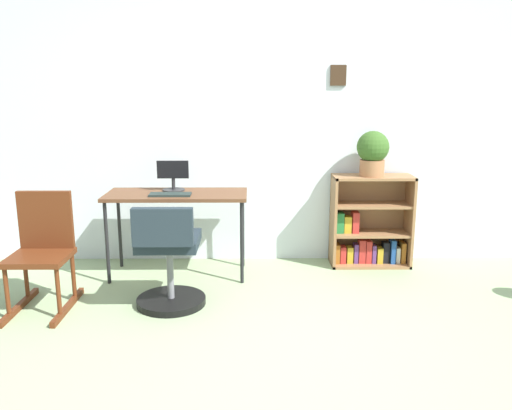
% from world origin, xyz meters
% --- Properties ---
extents(ground_plane, '(6.24, 6.24, 0.00)m').
position_xyz_m(ground_plane, '(0.00, 0.00, 0.00)').
color(ground_plane, '#8CA278').
extents(wall_back, '(5.20, 0.12, 2.49)m').
position_xyz_m(wall_back, '(0.00, 2.15, 1.25)').
color(wall_back, silver).
rests_on(wall_back, ground_plane).
extents(desk, '(1.19, 0.50, 0.73)m').
position_xyz_m(desk, '(-0.79, 1.67, 0.67)').
color(desk, brown).
rests_on(desk, ground_plane).
extents(monitor, '(0.27, 0.19, 0.26)m').
position_xyz_m(monitor, '(-0.83, 1.77, 0.85)').
color(monitor, '#262628').
rests_on(monitor, desk).
extents(keyboard, '(0.34, 0.14, 0.02)m').
position_xyz_m(keyboard, '(-0.83, 1.57, 0.74)').
color(keyboard, '#212D2A').
rests_on(keyboard, desk).
extents(office_chair, '(0.52, 0.55, 0.80)m').
position_xyz_m(office_chair, '(-0.76, 0.97, 0.36)').
color(office_chair, black).
rests_on(office_chair, ground_plane).
extents(rocking_chair, '(0.42, 0.64, 0.86)m').
position_xyz_m(rocking_chair, '(-1.69, 1.01, 0.44)').
color(rocking_chair, '#562712').
rests_on(rocking_chair, ground_plane).
extents(bookshelf_low, '(0.72, 0.30, 0.83)m').
position_xyz_m(bookshelf_low, '(0.92, 1.95, 0.36)').
color(bookshelf_low, '#916541').
rests_on(bookshelf_low, ground_plane).
extents(potted_plant_on_shelf, '(0.28, 0.28, 0.40)m').
position_xyz_m(potted_plant_on_shelf, '(0.92, 1.90, 1.05)').
color(potted_plant_on_shelf, '#9E6642').
rests_on(potted_plant_on_shelf, bookshelf_low).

